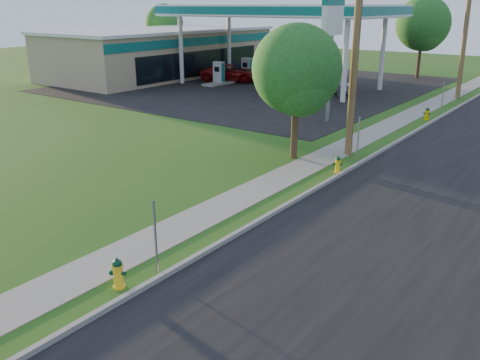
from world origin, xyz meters
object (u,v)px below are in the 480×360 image
(fuel_pump_nw, at_px, (219,76))
(tree_back, at_px, (165,25))
(utility_pole_mid, at_px, (356,41))
(tree_verge, at_px, (298,73))
(fuel_pump_se, at_px, (338,80))
(utility_pole_far, at_px, (466,29))
(hydrant_mid, at_px, (338,164))
(hydrant_near, at_px, (118,273))
(price_pylon, at_px, (332,23))
(fuel_pump_ne, at_px, (314,86))
(tree_lot, at_px, (424,26))
(fuel_pump_sw, at_px, (247,71))
(hydrant_far, at_px, (427,114))
(car_red, at_px, (231,73))
(car_silver, at_px, (329,84))

(fuel_pump_nw, relative_size, tree_back, 0.49)
(utility_pole_mid, xyz_separation_m, tree_verge, (-1.62, -1.97, -1.27))
(fuel_pump_se, bearing_deg, tree_back, 166.48)
(fuel_pump_se, bearing_deg, utility_pole_mid, -62.37)
(utility_pole_mid, relative_size, utility_pole_far, 1.03)
(tree_back, bearing_deg, hydrant_mid, -36.57)
(fuel_pump_se, height_order, hydrant_near, fuel_pump_se)
(tree_back, bearing_deg, price_pylon, -30.32)
(fuel_pump_nw, bearing_deg, hydrant_near, -55.43)
(fuel_pump_ne, height_order, tree_verge, tree_verge)
(fuel_pump_nw, distance_m, tree_lot, 18.80)
(fuel_pump_sw, xyz_separation_m, hydrant_near, (18.45, -30.78, -0.34))
(tree_back, bearing_deg, utility_pole_far, -8.39)
(price_pylon, bearing_deg, utility_pole_mid, -54.66)
(utility_pole_far, bearing_deg, hydrant_far, -86.23)
(fuel_pump_se, xyz_separation_m, hydrant_near, (9.45, -30.78, -0.34))
(fuel_pump_nw, xyz_separation_m, tree_back, (-15.91, 9.99, 3.48))
(fuel_pump_ne, relative_size, hydrant_mid, 4.62)
(fuel_pump_nw, height_order, tree_back, tree_back)
(fuel_pump_sw, height_order, hydrant_near, fuel_pump_sw)
(tree_back, bearing_deg, hydrant_near, -46.94)
(utility_pole_far, distance_m, tree_verge, 20.07)
(utility_pole_far, bearing_deg, tree_verge, -94.63)
(fuel_pump_se, distance_m, hydrant_far, 12.16)
(utility_pole_far, xyz_separation_m, hydrant_mid, (0.79, -20.68, -4.46))
(hydrant_far, relative_size, car_red, 0.14)
(fuel_pump_se, relative_size, hydrant_far, 4.28)
(fuel_pump_sw, bearing_deg, tree_verge, -49.36)
(utility_pole_far, relative_size, tree_back, 1.46)
(utility_pole_far, xyz_separation_m, price_pylon, (-3.90, -12.50, 0.63))
(hydrant_mid, relative_size, hydrant_far, 0.93)
(fuel_pump_ne, xyz_separation_m, car_red, (-9.38, 2.19, 0.01))
(utility_pole_far, height_order, fuel_pump_nw, utility_pole_far)
(utility_pole_far, relative_size, car_red, 1.80)
(hydrant_near, bearing_deg, utility_pole_far, 91.00)
(utility_pole_far, distance_m, fuel_pump_sw, 18.39)
(tree_verge, distance_m, car_red, 24.10)
(fuel_pump_ne, xyz_separation_m, tree_back, (-24.91, 9.99, 3.48))
(utility_pole_mid, distance_m, fuel_pump_nw, 22.52)
(car_silver, bearing_deg, fuel_pump_ne, 169.80)
(fuel_pump_se, bearing_deg, tree_lot, 71.39)
(tree_lot, height_order, car_red, tree_lot)
(fuel_pump_sw, distance_m, car_red, 1.85)
(tree_lot, height_order, hydrant_far, tree_lot)
(fuel_pump_ne, height_order, hydrant_near, fuel_pump_ne)
(utility_pole_far, distance_m, fuel_pump_se, 9.84)
(hydrant_far, bearing_deg, price_pylon, -139.06)
(utility_pole_mid, xyz_separation_m, utility_pole_far, (0.00, 18.00, -0.15))
(fuel_pump_ne, xyz_separation_m, fuel_pump_sw, (-9.00, 4.00, 0.00))
(car_red, bearing_deg, hydrant_near, -167.88)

